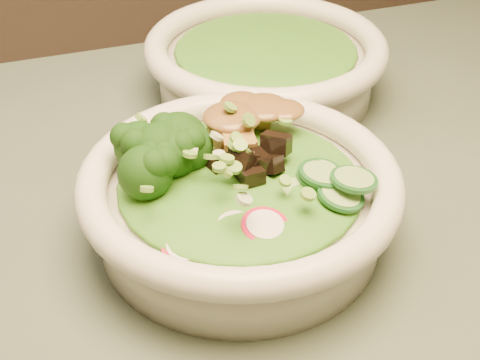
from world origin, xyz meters
name	(u,v)px	position (x,y,z in m)	size (l,w,h in m)	color
dining_table	(411,282)	(0.00, 0.00, 0.64)	(1.20, 0.80, 0.75)	black
salad_bowl	(240,199)	(-0.18, 0.00, 0.79)	(0.26, 0.26, 0.07)	white
side_bowl	(265,63)	(-0.08, 0.22, 0.79)	(0.26, 0.26, 0.07)	white
lettuce_bed	(240,179)	(-0.18, 0.00, 0.81)	(0.20, 0.20, 0.02)	#1E6415
side_lettuce	(266,47)	(-0.08, 0.22, 0.81)	(0.18, 0.18, 0.02)	#1E6415
broccoli_florets	(163,162)	(-0.24, 0.02, 0.82)	(0.08, 0.07, 0.04)	black
radish_slices	(237,228)	(-0.21, -0.06, 0.81)	(0.11, 0.04, 0.02)	#B70E2E
cucumber_slices	(320,172)	(-0.13, -0.02, 0.82)	(0.07, 0.07, 0.03)	#9ABF6A
mushroom_heap	(241,157)	(-0.18, 0.01, 0.82)	(0.07, 0.07, 0.04)	black
tofu_cubes	(247,127)	(-0.16, 0.06, 0.82)	(0.09, 0.06, 0.03)	#A57637
peanut_sauce	(247,114)	(-0.16, 0.06, 0.83)	(0.07, 0.05, 0.02)	brown
scallion_garnish	(240,155)	(-0.18, 0.00, 0.83)	(0.18, 0.18, 0.02)	#6B9D37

